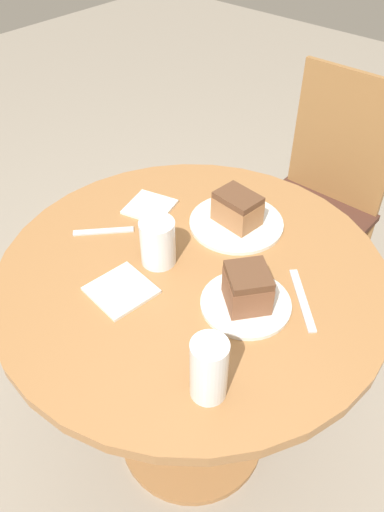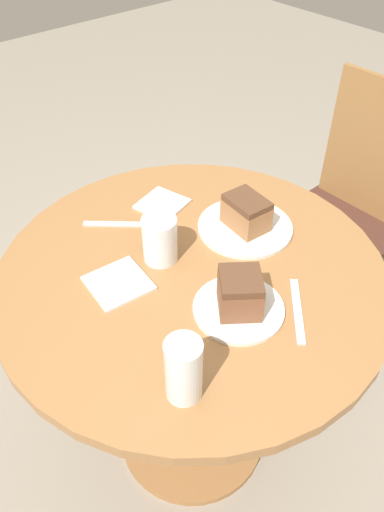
% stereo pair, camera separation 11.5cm
% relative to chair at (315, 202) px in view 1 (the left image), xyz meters
% --- Properties ---
extents(ground_plane, '(8.00, 8.00, 0.00)m').
position_rel_chair_xyz_m(ground_plane, '(0.10, -0.82, -0.48)').
color(ground_plane, gray).
extents(table, '(0.93, 0.93, 0.78)m').
position_rel_chair_xyz_m(table, '(0.10, -0.82, 0.11)').
color(table, '#9E6B3D').
rests_on(table, ground_plane).
extents(chair, '(0.42, 0.45, 0.94)m').
position_rel_chair_xyz_m(chair, '(0.00, 0.00, 0.00)').
color(chair, olive).
rests_on(chair, ground_plane).
extents(plate_near, '(0.20, 0.20, 0.01)m').
position_rel_chair_xyz_m(plate_near, '(0.27, -0.83, 0.31)').
color(plate_near, silver).
rests_on(plate_near, table).
extents(plate_far, '(0.24, 0.24, 0.01)m').
position_rel_chair_xyz_m(plate_far, '(0.08, -0.62, 0.31)').
color(plate_far, silver).
rests_on(plate_far, table).
extents(cake_slice_near, '(0.13, 0.13, 0.09)m').
position_rel_chair_xyz_m(cake_slice_near, '(0.27, -0.83, 0.36)').
color(cake_slice_near, brown).
rests_on(cake_slice_near, plate_near).
extents(cake_slice_far, '(0.12, 0.09, 0.08)m').
position_rel_chair_xyz_m(cake_slice_far, '(0.08, -0.62, 0.35)').
color(cake_slice_far, '#9E6B42').
rests_on(cake_slice_far, plate_far).
extents(glass_lemonade, '(0.08, 0.08, 0.12)m').
position_rel_chair_xyz_m(glass_lemonade, '(0.02, -0.85, 0.35)').
color(glass_lemonade, beige).
rests_on(glass_lemonade, table).
extents(glass_water, '(0.07, 0.07, 0.14)m').
position_rel_chair_xyz_m(glass_water, '(0.34, -1.05, 0.36)').
color(glass_water, silver).
rests_on(glass_water, table).
extents(napkin_stack, '(0.14, 0.14, 0.01)m').
position_rel_chair_xyz_m(napkin_stack, '(0.03, -0.98, 0.30)').
color(napkin_stack, silver).
rests_on(napkin_stack, table).
extents(fork, '(0.14, 0.14, 0.00)m').
position_rel_chair_xyz_m(fork, '(0.35, -0.73, 0.30)').
color(fork, silver).
rests_on(fork, table).
extents(spoon, '(0.12, 0.13, 0.00)m').
position_rel_chair_xyz_m(spoon, '(-0.16, -0.87, 0.30)').
color(spoon, silver).
rests_on(spoon, table).
extents(napkin_side, '(0.14, 0.14, 0.01)m').
position_rel_chair_xyz_m(napkin_side, '(-0.14, -0.71, 0.30)').
color(napkin_side, silver).
rests_on(napkin_side, table).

